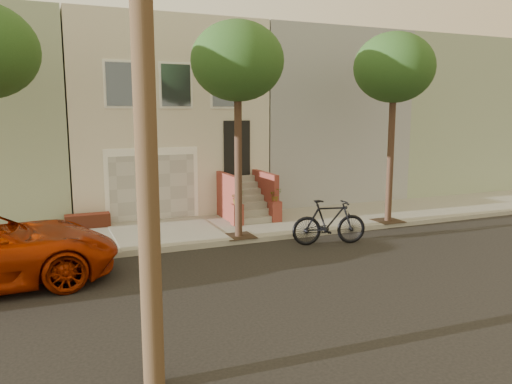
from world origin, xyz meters
name	(u,v)px	position (x,y,z in m)	size (l,w,h in m)	color
ground	(259,287)	(0.00, 0.00, 0.00)	(90.00, 90.00, 0.00)	black
sidewalk	(193,231)	(0.00, 5.35, 0.07)	(40.00, 3.70, 0.15)	gray
house_row	(153,117)	(0.00, 11.19, 3.64)	(33.10, 11.70, 7.00)	#BAB39F
tree_mid	(238,63)	(1.00, 3.90, 5.26)	(2.70, 2.57, 6.30)	#2D2116
tree_right	(394,69)	(6.50, 3.90, 5.26)	(2.70, 2.57, 6.30)	#2D2116
motorcycle	(329,222)	(3.32, 2.52, 0.67)	(0.63, 2.23, 1.34)	black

